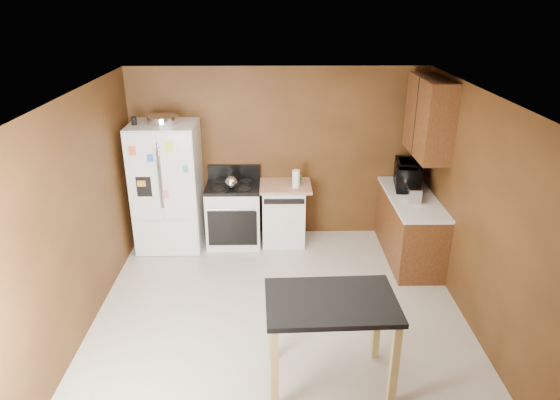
{
  "coord_description": "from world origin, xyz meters",
  "views": [
    {
      "loc": [
        -0.07,
        -4.68,
        3.42
      ],
      "look_at": [
        0.01,
        0.85,
        1.11
      ],
      "focal_mm": 32.0,
      "sensor_mm": 36.0,
      "label": 1
    }
  ],
  "objects_px": {
    "refrigerator": "(168,187)",
    "island": "(331,313)",
    "toaster": "(414,194)",
    "microwave": "(408,176)",
    "pen_cup": "(134,121)",
    "roasting_pan": "(163,120)",
    "green_canister": "(299,180)",
    "paper_towel": "(296,179)",
    "kettle": "(231,182)",
    "dishwasher": "(283,213)",
    "gas_range": "(234,213)"
  },
  "relations": [
    {
      "from": "paper_towel",
      "to": "microwave",
      "type": "distance_m",
      "value": 1.55
    },
    {
      "from": "paper_towel",
      "to": "green_canister",
      "type": "xyz_separation_m",
      "value": [
        0.04,
        0.15,
        -0.07
      ]
    },
    {
      "from": "toaster",
      "to": "refrigerator",
      "type": "bearing_deg",
      "value": 174.29
    },
    {
      "from": "roasting_pan",
      "to": "green_canister",
      "type": "bearing_deg",
      "value": 3.87
    },
    {
      "from": "pen_cup",
      "to": "toaster",
      "type": "relative_size",
      "value": 0.4
    },
    {
      "from": "paper_towel",
      "to": "microwave",
      "type": "xyz_separation_m",
      "value": [
        1.55,
        -0.05,
        0.05
      ]
    },
    {
      "from": "refrigerator",
      "to": "dishwasher",
      "type": "relative_size",
      "value": 2.02
    },
    {
      "from": "island",
      "to": "pen_cup",
      "type": "bearing_deg",
      "value": 130.18
    },
    {
      "from": "pen_cup",
      "to": "island",
      "type": "distance_m",
      "value": 3.79
    },
    {
      "from": "kettle",
      "to": "dishwasher",
      "type": "bearing_deg",
      "value": 12.6
    },
    {
      "from": "pen_cup",
      "to": "microwave",
      "type": "xyz_separation_m",
      "value": [
        3.7,
        -0.01,
        -0.79
      ]
    },
    {
      "from": "roasting_pan",
      "to": "toaster",
      "type": "height_order",
      "value": "roasting_pan"
    },
    {
      "from": "paper_towel",
      "to": "toaster",
      "type": "distance_m",
      "value": 1.61
    },
    {
      "from": "roasting_pan",
      "to": "dishwasher",
      "type": "relative_size",
      "value": 0.47
    },
    {
      "from": "island",
      "to": "dishwasher",
      "type": "bearing_deg",
      "value": 97.1
    },
    {
      "from": "pen_cup",
      "to": "green_canister",
      "type": "xyz_separation_m",
      "value": [
        2.2,
        0.2,
        -0.91
      ]
    },
    {
      "from": "toaster",
      "to": "microwave",
      "type": "distance_m",
      "value": 0.5
    },
    {
      "from": "green_canister",
      "to": "microwave",
      "type": "height_order",
      "value": "microwave"
    },
    {
      "from": "dishwasher",
      "to": "paper_towel",
      "type": "bearing_deg",
      "value": -28.28
    },
    {
      "from": "kettle",
      "to": "toaster",
      "type": "relative_size",
      "value": 0.68
    },
    {
      "from": "refrigerator",
      "to": "island",
      "type": "relative_size",
      "value": 1.51
    },
    {
      "from": "dishwasher",
      "to": "pen_cup",
      "type": "bearing_deg",
      "value": -176.1
    },
    {
      "from": "refrigerator",
      "to": "gas_range",
      "type": "bearing_deg",
      "value": 3.81
    },
    {
      "from": "toaster",
      "to": "dishwasher",
      "type": "bearing_deg",
      "value": 162.95
    },
    {
      "from": "pen_cup",
      "to": "dishwasher",
      "type": "bearing_deg",
      "value": 3.9
    },
    {
      "from": "green_canister",
      "to": "gas_range",
      "type": "bearing_deg",
      "value": -174.7
    },
    {
      "from": "toaster",
      "to": "island",
      "type": "xyz_separation_m",
      "value": [
        -1.32,
        -2.27,
        -0.23
      ]
    },
    {
      "from": "kettle",
      "to": "microwave",
      "type": "distance_m",
      "value": 2.45
    },
    {
      "from": "green_canister",
      "to": "toaster",
      "type": "bearing_deg",
      "value": -25.65
    },
    {
      "from": "pen_cup",
      "to": "toaster",
      "type": "bearing_deg",
      "value": -7.87
    },
    {
      "from": "kettle",
      "to": "gas_range",
      "type": "height_order",
      "value": "gas_range"
    },
    {
      "from": "island",
      "to": "gas_range",
      "type": "bearing_deg",
      "value": 110.57
    },
    {
      "from": "green_canister",
      "to": "gas_range",
      "type": "distance_m",
      "value": 1.06
    },
    {
      "from": "green_canister",
      "to": "island",
      "type": "distance_m",
      "value": 2.98
    },
    {
      "from": "refrigerator",
      "to": "island",
      "type": "xyz_separation_m",
      "value": [
        1.99,
        -2.82,
        -0.14
      ]
    },
    {
      "from": "kettle",
      "to": "island",
      "type": "distance_m",
      "value": 2.96
    },
    {
      "from": "green_canister",
      "to": "microwave",
      "type": "relative_size",
      "value": 0.18
    },
    {
      "from": "toaster",
      "to": "dishwasher",
      "type": "distance_m",
      "value": 1.88
    },
    {
      "from": "roasting_pan",
      "to": "paper_towel",
      "type": "relative_size",
      "value": 1.68
    },
    {
      "from": "pen_cup",
      "to": "paper_towel",
      "type": "bearing_deg",
      "value": 1.14
    },
    {
      "from": "roasting_pan",
      "to": "island",
      "type": "relative_size",
      "value": 0.35
    },
    {
      "from": "gas_range",
      "to": "island",
      "type": "bearing_deg",
      "value": -69.43
    },
    {
      "from": "dishwasher",
      "to": "kettle",
      "type": "bearing_deg",
      "value": -167.4
    },
    {
      "from": "microwave",
      "to": "gas_range",
      "type": "height_order",
      "value": "microwave"
    },
    {
      "from": "kettle",
      "to": "island",
      "type": "height_order",
      "value": "kettle"
    },
    {
      "from": "refrigerator",
      "to": "gas_range",
      "type": "height_order",
      "value": "refrigerator"
    },
    {
      "from": "pen_cup",
      "to": "refrigerator",
      "type": "xyz_separation_m",
      "value": [
        0.35,
        0.05,
        -0.95
      ]
    },
    {
      "from": "toaster",
      "to": "microwave",
      "type": "relative_size",
      "value": 0.44
    },
    {
      "from": "toaster",
      "to": "island",
      "type": "bearing_deg",
      "value": -116.36
    },
    {
      "from": "paper_towel",
      "to": "toaster",
      "type": "xyz_separation_m",
      "value": [
        1.51,
        -0.55,
        -0.02
      ]
    }
  ]
}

